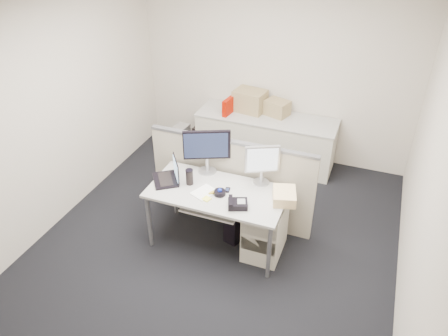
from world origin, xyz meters
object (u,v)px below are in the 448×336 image
at_px(monitor_main, 207,152).
at_px(desk_phone, 238,204).
at_px(desk, 217,196).
at_px(laptop, 165,171).

distance_m(monitor_main, desk_phone, 0.78).
relative_size(monitor_main, desk_phone, 2.67).
bearing_deg(desk, desk_phone, -30.96).
bearing_deg(laptop, monitor_main, 97.36).
bearing_deg(desk, laptop, -178.15).
relative_size(desk, laptop, 4.35).
bearing_deg(desk_phone, monitor_main, 116.78).
distance_m(monitor_main, laptop, 0.52).
xyz_separation_m(desk, monitor_main, (-0.25, 0.32, 0.33)).
bearing_deg(monitor_main, laptop, -161.62).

